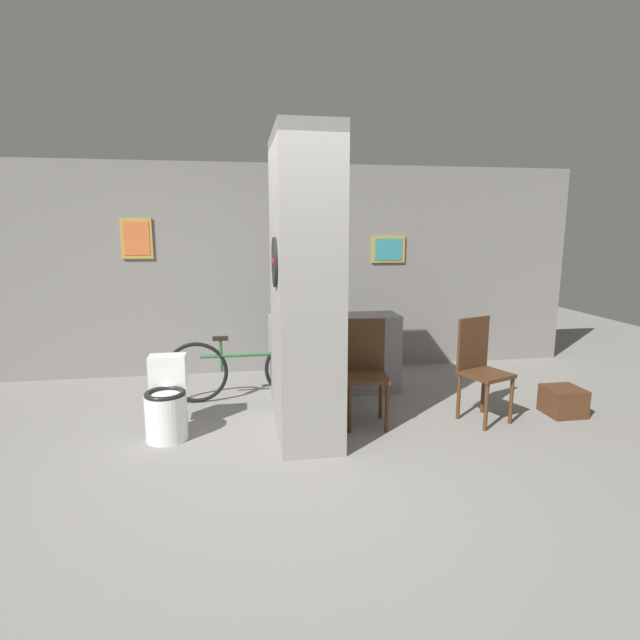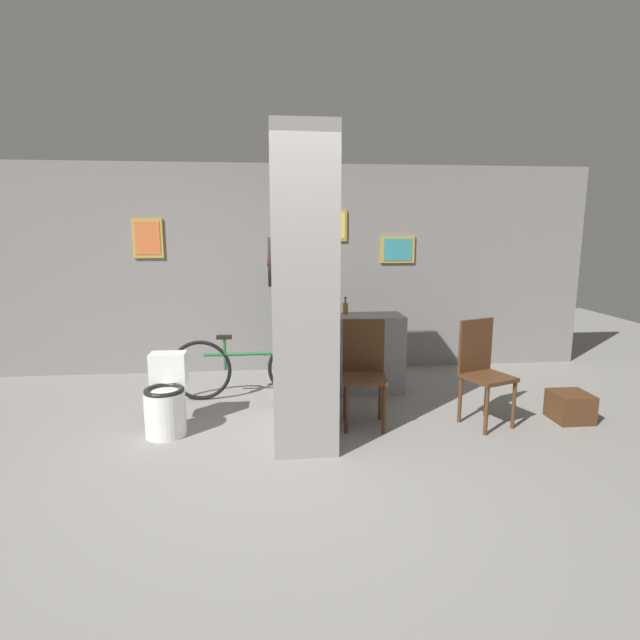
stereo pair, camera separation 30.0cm
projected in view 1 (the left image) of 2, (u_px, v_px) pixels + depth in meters
name	position (u px, v px, depth m)	size (l,w,h in m)	color
ground_plane	(297.00, 460.00, 3.97)	(14.00, 14.00, 0.00)	gray
wall_back	(272.00, 270.00, 6.28)	(8.00, 0.09, 2.60)	gray
pillar_center	(305.00, 289.00, 4.31)	(0.55, 1.14, 2.60)	gray
counter_shelf	(334.00, 354.00, 5.58)	(1.44, 0.44, 0.87)	gray
toilet	(167.00, 404.00, 4.37)	(0.36, 0.52, 0.70)	white
chair_near_pillar	(365.00, 367.00, 4.67)	(0.43, 0.43, 0.98)	#4C2D19
chair_by_doorway	(480.00, 365.00, 4.75)	(0.50, 0.50, 0.98)	#4C2D19
bicycle	(247.00, 369.00, 5.31)	(1.69, 0.42, 0.71)	black
bottle_tall	(334.00, 308.00, 5.42)	(0.07, 0.07, 0.26)	silver
bottle_short	(341.00, 308.00, 5.59)	(0.06, 0.06, 0.20)	olive
floor_crate	(563.00, 401.00, 4.93)	(0.34, 0.34, 0.27)	#4C2D19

